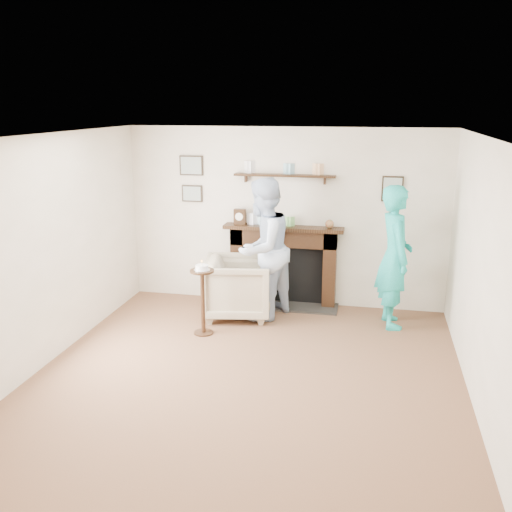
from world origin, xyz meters
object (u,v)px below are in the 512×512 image
(man, at_px, (262,316))
(woman, at_px, (390,324))
(pedestal_table, at_px, (202,289))
(armchair, at_px, (238,315))

(man, distance_m, woman, 1.70)
(pedestal_table, bearing_deg, armchair, 68.09)
(woman, bearing_deg, pedestal_table, 96.70)
(pedestal_table, bearing_deg, man, 49.69)
(armchair, xyz_separation_m, man, (0.33, 0.02, 0.00))
(armchair, distance_m, pedestal_table, 0.96)
(armchair, bearing_deg, man, -95.92)
(man, xyz_separation_m, pedestal_table, (-0.61, -0.72, 0.59))
(armchair, distance_m, woman, 2.03)
(man, bearing_deg, pedestal_table, -17.98)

